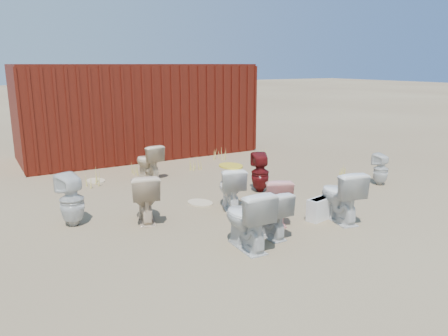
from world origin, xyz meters
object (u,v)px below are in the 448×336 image
toilet_back_a (72,200)px  loose_tank (321,209)px  toilet_front_pink (276,200)px  toilet_back_e (381,169)px  toilet_back_beige_right (145,197)px  toilet_front_e (340,195)px  toilet_back_beige_left (148,161)px  toilet_back_yellowlid (231,188)px  toilet_front_c (270,213)px  toilet_front_maroon (260,173)px  shipping_container (137,110)px  toilet_front_a (247,219)px

toilet_back_a → loose_tank: bearing=135.2°
toilet_front_pink → toilet_back_e: toilet_front_pink is taller
toilet_back_beige_right → loose_tank: size_ratio=1.55×
toilet_back_e → toilet_front_e: bearing=25.0°
toilet_back_a → toilet_back_beige_left: (2.03, 2.13, -0.04)m
toilet_back_yellowlid → loose_tank: size_ratio=1.48×
toilet_front_c → loose_tank: toilet_front_c is taller
toilet_front_maroon → loose_tank: (-0.06, -1.76, -0.20)m
shipping_container → toilet_back_beige_left: 2.79m
shipping_container → toilet_back_beige_right: bearing=-108.6°
toilet_front_c → toilet_back_e: size_ratio=1.07×
toilet_front_c → toilet_back_yellowlid: bearing=-96.5°
toilet_back_a → loose_tank: 3.85m
toilet_back_a → toilet_front_c: bearing=122.8°
toilet_back_beige_right → toilet_front_pink: bearing=164.1°
toilet_back_e → toilet_back_a: bearing=-9.1°
toilet_front_pink → toilet_back_e: size_ratio=1.13×
toilet_back_beige_right → toilet_back_e: (4.88, -0.41, -0.07)m
toilet_front_a → toilet_front_maroon: toilet_front_a is taller
toilet_front_e → toilet_front_maroon: bearing=-74.4°
toilet_front_a → toilet_back_yellowlid: 1.63m
toilet_front_e → toilet_back_beige_right: bearing=-18.9°
toilet_back_beige_right → loose_tank: bearing=166.9°
toilet_front_pink → toilet_front_c: size_ratio=1.06×
toilet_back_a → shipping_container: bearing=-138.6°
toilet_front_maroon → toilet_back_a: toilet_back_a is taller
shipping_container → toilet_front_a: size_ratio=7.29×
toilet_front_e → toilet_back_a: toilet_front_e is taller
toilet_back_yellowlid → loose_tank: bearing=149.3°
shipping_container → toilet_front_pink: size_ratio=8.25×
loose_tank → toilet_front_pink: bearing=146.9°
toilet_front_pink → toilet_back_yellowlid: 0.93m
toilet_front_c → toilet_back_beige_left: toilet_back_beige_left is taller
shipping_container → toilet_back_e: (3.17, -5.49, -0.88)m
toilet_front_e → toilet_back_a: size_ratio=1.03×
toilet_back_beige_right → toilet_back_yellowlid: toilet_back_beige_right is taller
shipping_container → toilet_front_pink: bearing=-89.8°
toilet_back_a → toilet_back_yellowlid: 2.54m
toilet_front_maroon → toilet_front_e: 1.96m
toilet_front_pink → toilet_back_beige_right: bearing=-5.9°
toilet_front_c → loose_tank: size_ratio=1.37×
toilet_front_c → toilet_back_a: size_ratio=0.85×
toilet_front_pink → toilet_front_c: 0.60m
loose_tank → toilet_front_a: bearing=179.6°
toilet_front_e → toilet_back_beige_right: size_ratio=1.07×
toilet_front_a → toilet_front_pink: toilet_front_a is taller
shipping_container → toilet_front_a: bearing=-97.7°
toilet_front_pink → toilet_back_a: toilet_back_a is taller
toilet_front_maroon → toilet_back_e: size_ratio=1.17×
toilet_back_e → toilet_back_beige_left: bearing=-38.5°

